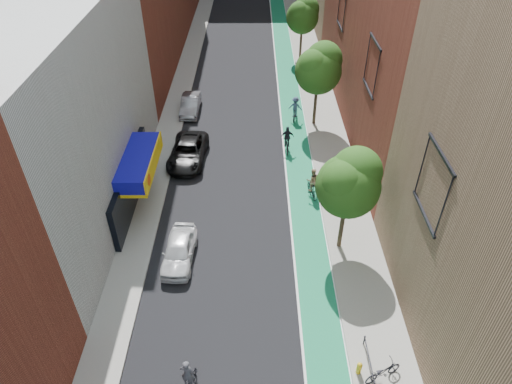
{
  "coord_description": "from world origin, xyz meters",
  "views": [
    {
      "loc": [
        0.82,
        -8.55,
        18.58
      ],
      "look_at": [
        0.89,
        13.21,
        1.5
      ],
      "focal_mm": 32.0,
      "sensor_mm": 36.0,
      "label": 1
    }
  ],
  "objects_px": {
    "parked_car_silver": "(190,105)",
    "cyclist_lead": "(188,382)",
    "parked_car_black": "(188,152)",
    "cyclist_lane_mid": "(287,142)",
    "fire_hydrant": "(359,368)",
    "cyclist_lane_near": "(312,185)",
    "cyclist_lane_far": "(295,110)",
    "parked_car_white": "(179,250)"
  },
  "relations": [
    {
      "from": "parked_car_silver",
      "to": "cyclist_lane_mid",
      "type": "bearing_deg",
      "value": -37.4
    },
    {
      "from": "cyclist_lead",
      "to": "cyclist_lane_far",
      "type": "bearing_deg",
      "value": -91.13
    },
    {
      "from": "cyclist_lane_mid",
      "to": "cyclist_lane_far",
      "type": "height_order",
      "value": "cyclist_lane_far"
    },
    {
      "from": "parked_car_black",
      "to": "cyclist_lead",
      "type": "xyz_separation_m",
      "value": [
        2.0,
        -17.37,
        -0.06
      ]
    },
    {
      "from": "cyclist_lane_mid",
      "to": "fire_hydrant",
      "type": "xyz_separation_m",
      "value": [
        2.08,
        -17.92,
        -0.25
      ]
    },
    {
      "from": "cyclist_lane_mid",
      "to": "parked_car_black",
      "type": "bearing_deg",
      "value": 10.02
    },
    {
      "from": "parked_car_white",
      "to": "fire_hydrant",
      "type": "distance_m",
      "value": 11.06
    },
    {
      "from": "cyclist_lead",
      "to": "cyclist_lane_far",
      "type": "xyz_separation_m",
      "value": [
        6.1,
        23.33,
        0.22
      ]
    },
    {
      "from": "parked_car_white",
      "to": "cyclist_lead",
      "type": "xyz_separation_m",
      "value": [
        1.37,
        -7.6,
        -0.02
      ]
    },
    {
      "from": "cyclist_lead",
      "to": "cyclist_lane_near",
      "type": "xyz_separation_m",
      "value": [
        6.47,
        13.32,
        0.18
      ]
    },
    {
      "from": "cyclist_lead",
      "to": "cyclist_lane_near",
      "type": "distance_m",
      "value": 14.81
    },
    {
      "from": "cyclist_lane_near",
      "to": "cyclist_lane_mid",
      "type": "relative_size",
      "value": 1.0
    },
    {
      "from": "parked_car_black",
      "to": "cyclist_lane_near",
      "type": "xyz_separation_m",
      "value": [
        8.47,
        -4.05,
        0.12
      ]
    },
    {
      "from": "parked_car_silver",
      "to": "cyclist_lane_far",
      "type": "xyz_separation_m",
      "value": [
        8.73,
        -1.39,
        0.2
      ]
    },
    {
      "from": "parked_car_white",
      "to": "parked_car_silver",
      "type": "xyz_separation_m",
      "value": [
        -1.27,
        17.12,
        -0.0
      ]
    },
    {
      "from": "parked_car_silver",
      "to": "fire_hydrant",
      "type": "xyz_separation_m",
      "value": [
        9.9,
        -24.03,
        -0.17
      ]
    },
    {
      "from": "cyclist_lead",
      "to": "parked_car_white",
      "type": "bearing_deg",
      "value": -66.27
    },
    {
      "from": "parked_car_silver",
      "to": "fire_hydrant",
      "type": "distance_m",
      "value": 25.99
    },
    {
      "from": "parked_car_white",
      "to": "parked_car_silver",
      "type": "height_order",
      "value": "parked_car_white"
    },
    {
      "from": "cyclist_lane_far",
      "to": "fire_hydrant",
      "type": "bearing_deg",
      "value": 106.59
    },
    {
      "from": "cyclist_lane_near",
      "to": "parked_car_black",
      "type": "bearing_deg",
      "value": -37.16
    },
    {
      "from": "parked_car_white",
      "to": "fire_hydrant",
      "type": "relative_size",
      "value": 5.89
    },
    {
      "from": "cyclist_lead",
      "to": "parked_car_silver",
      "type": "bearing_deg",
      "value": -70.4
    },
    {
      "from": "cyclist_lane_near",
      "to": "cyclist_lane_far",
      "type": "relative_size",
      "value": 0.99
    },
    {
      "from": "parked_car_black",
      "to": "parked_car_silver",
      "type": "relative_size",
      "value": 1.27
    },
    {
      "from": "parked_car_black",
      "to": "fire_hydrant",
      "type": "distance_m",
      "value": 19.08
    },
    {
      "from": "cyclist_lane_near",
      "to": "cyclist_lane_mid",
      "type": "distance_m",
      "value": 5.45
    },
    {
      "from": "parked_car_silver",
      "to": "cyclist_lead",
      "type": "xyz_separation_m",
      "value": [
        2.63,
        -24.72,
        -0.02
      ]
    },
    {
      "from": "cyclist_lane_mid",
      "to": "fire_hydrant",
      "type": "distance_m",
      "value": 18.05
    },
    {
      "from": "cyclist_lane_near",
      "to": "fire_hydrant",
      "type": "distance_m",
      "value": 12.66
    },
    {
      "from": "cyclist_lane_mid",
      "to": "fire_hydrant",
      "type": "relative_size",
      "value": 2.94
    },
    {
      "from": "cyclist_lead",
      "to": "fire_hydrant",
      "type": "relative_size",
      "value": 2.92
    },
    {
      "from": "fire_hydrant",
      "to": "parked_car_silver",
      "type": "bearing_deg",
      "value": 112.39
    },
    {
      "from": "parked_car_black",
      "to": "parked_car_white",
      "type": "bearing_deg",
      "value": -82.84
    },
    {
      "from": "parked_car_silver",
      "to": "cyclist_lane_near",
      "type": "bearing_deg",
      "value": -50.82
    },
    {
      "from": "parked_car_silver",
      "to": "cyclist_lead",
      "type": "distance_m",
      "value": 24.86
    },
    {
      "from": "parked_car_white",
      "to": "cyclist_lane_far",
      "type": "xyz_separation_m",
      "value": [
        7.46,
        15.73,
        0.2
      ]
    },
    {
      "from": "parked_car_black",
      "to": "cyclist_lane_near",
      "type": "relative_size",
      "value": 2.61
    },
    {
      "from": "parked_car_silver",
      "to": "cyclist_lane_near",
      "type": "xyz_separation_m",
      "value": [
        9.1,
        -11.4,
        0.17
      ]
    },
    {
      "from": "cyclist_lane_near",
      "to": "fire_hydrant",
      "type": "xyz_separation_m",
      "value": [
        0.79,
        -12.63,
        -0.33
      ]
    },
    {
      "from": "parked_car_black",
      "to": "cyclist_lane_far",
      "type": "relative_size",
      "value": 2.59
    },
    {
      "from": "cyclist_lead",
      "to": "fire_hydrant",
      "type": "distance_m",
      "value": 7.3
    }
  ]
}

